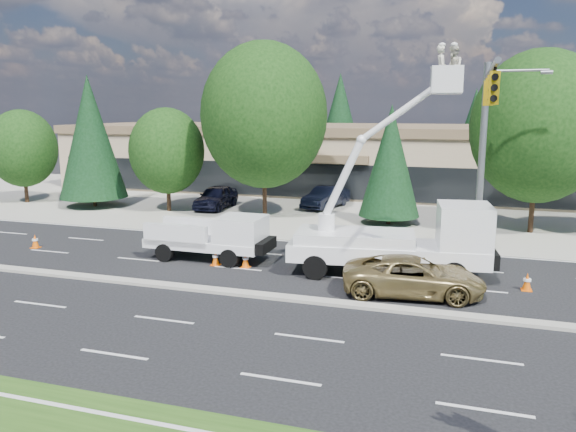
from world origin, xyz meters
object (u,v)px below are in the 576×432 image
(utility_pickup, at_px, (214,242))
(signal_mast, at_px, (486,129))
(minivan, at_px, (413,276))
(bucket_truck, at_px, (405,230))

(utility_pickup, bearing_deg, signal_mast, 14.11)
(utility_pickup, height_order, minivan, utility_pickup)
(utility_pickup, xyz_separation_m, bucket_truck, (8.62, 0.05, 1.10))
(signal_mast, distance_m, minivan, 7.78)
(bucket_truck, bearing_deg, utility_pickup, 173.32)
(bucket_truck, bearing_deg, signal_mast, 35.57)
(utility_pickup, bearing_deg, bucket_truck, 0.86)
(utility_pickup, distance_m, minivan, 9.53)
(signal_mast, xyz_separation_m, bucket_truck, (-3.00, -2.76, -4.08))
(bucket_truck, bearing_deg, minivan, -82.50)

